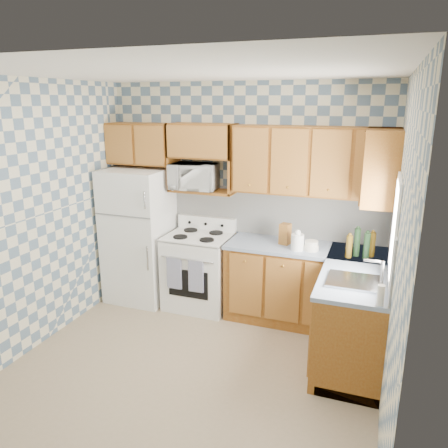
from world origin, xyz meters
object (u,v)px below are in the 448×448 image
Objects in this scene: refrigerator at (139,235)px; stove_body at (199,272)px; electric_kettle at (297,242)px; microwave at (194,176)px.

stove_body is (0.80, 0.03, -0.39)m from refrigerator.
stove_body is 1.35m from electric_kettle.
microwave is (0.70, 0.17, 0.77)m from refrigerator.
electric_kettle is at bearing -2.90° from refrigerator.
stove_body is 5.11× the size of electric_kettle.
stove_body is at bearing 174.03° from electric_kettle.
refrigerator is 1.05m from microwave.
refrigerator is 2.04m from electric_kettle.
microwave is at bearing 13.88° from refrigerator.
electric_kettle is at bearing -5.97° from stove_body.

